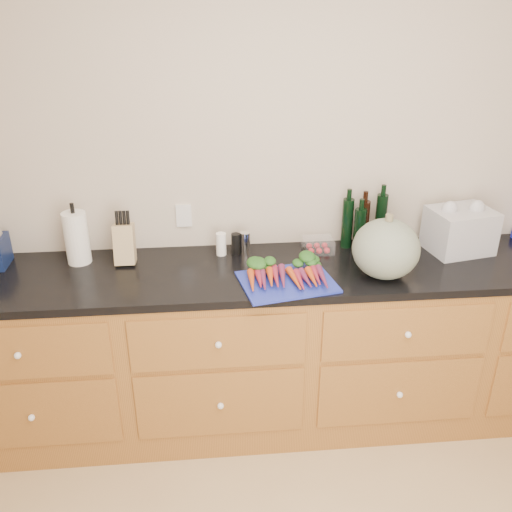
{
  "coord_description": "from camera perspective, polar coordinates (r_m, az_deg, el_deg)",
  "views": [
    {
      "loc": [
        -0.48,
        -1.21,
        2.24
      ],
      "look_at": [
        -0.26,
        1.2,
        1.06
      ],
      "focal_mm": 40.0,
      "sensor_mm": 36.0,
      "label": 1
    }
  ],
  "objects": [
    {
      "name": "grocery_bag",
      "position": [
        3.17,
        19.7,
        2.43
      ],
      "size": [
        0.35,
        0.3,
        0.23
      ],
      "primitive_type": null,
      "rotation": [
        0.0,
        0.0,
        0.2
      ],
      "color": "silver",
      "rests_on": "countertop"
    },
    {
      "name": "countertop",
      "position": [
        2.88,
        4.88,
        -1.43
      ],
      "size": [
        3.64,
        0.62,
        0.04
      ],
      "primitive_type": "cube",
      "color": "black",
      "rests_on": "cabinets"
    },
    {
      "name": "grinder_salt",
      "position": [
        2.96,
        -3.51,
        1.2
      ],
      "size": [
        0.05,
        0.05,
        0.12
      ],
      "primitive_type": "cylinder",
      "color": "white",
      "rests_on": "countertop"
    },
    {
      "name": "squash",
      "position": [
        2.78,
        12.86,
        0.7
      ],
      "size": [
        0.32,
        0.32,
        0.29
      ],
      "primitive_type": "ellipsoid",
      "color": "#5F6D5B",
      "rests_on": "countertop"
    },
    {
      "name": "bottles",
      "position": [
        3.07,
        10.65,
        3.16
      ],
      "size": [
        0.24,
        0.12,
        0.29
      ],
      "color": "black",
      "rests_on": "countertop"
    },
    {
      "name": "cutting_board",
      "position": [
        2.71,
        3.12,
        -2.61
      ],
      "size": [
        0.49,
        0.4,
        0.01
      ],
      "primitive_type": "cube",
      "rotation": [
        0.0,
        0.0,
        0.19
      ],
      "color": "#1E2CA4",
      "rests_on": "countertop"
    },
    {
      "name": "canister_chrome",
      "position": [
        2.97,
        -1.09,
        1.3
      ],
      "size": [
        0.05,
        0.05,
        0.12
      ],
      "primitive_type": "cylinder",
      "color": "white",
      "rests_on": "countertop"
    },
    {
      "name": "cabinets",
      "position": [
        3.12,
        4.57,
        -9.15
      ],
      "size": [
        3.6,
        0.64,
        0.9
      ],
      "color": "brown",
      "rests_on": "ground"
    },
    {
      "name": "carrots",
      "position": [
        2.73,
        3.03,
        -1.74
      ],
      "size": [
        0.37,
        0.27,
        0.05
      ],
      "color": "#CD4818",
      "rests_on": "cutting_board"
    },
    {
      "name": "paper_towel",
      "position": [
        2.99,
        -17.5,
        1.74
      ],
      "size": [
        0.12,
        0.12,
        0.27
      ],
      "primitive_type": "cylinder",
      "color": "white",
      "rests_on": "countertop"
    },
    {
      "name": "grinder_pepper",
      "position": [
        2.97,
        -2.04,
        1.21
      ],
      "size": [
        0.05,
        0.05,
        0.12
      ],
      "primitive_type": "cylinder",
      "color": "black",
      "rests_on": "countertop"
    },
    {
      "name": "wall_back",
      "position": [
        3.03,
        4.11,
        7.81
      ],
      "size": [
        4.1,
        0.05,
        2.6
      ],
      "primitive_type": "cube",
      "color": "beige",
      "rests_on": "ground"
    },
    {
      "name": "knife_block",
      "position": [
        2.94,
        -13.01,
        1.19
      ],
      "size": [
        0.1,
        0.1,
        0.2
      ],
      "primitive_type": "cube",
      "color": "tan",
      "rests_on": "countertop"
    },
    {
      "name": "tomato_box",
      "position": [
        3.02,
        6.23,
        1.08
      ],
      "size": [
        0.16,
        0.12,
        0.07
      ],
      "primitive_type": "cube",
      "color": "white",
      "rests_on": "countertop"
    }
  ]
}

